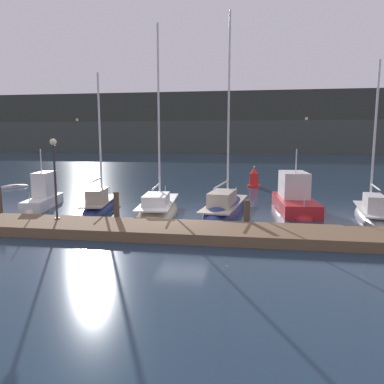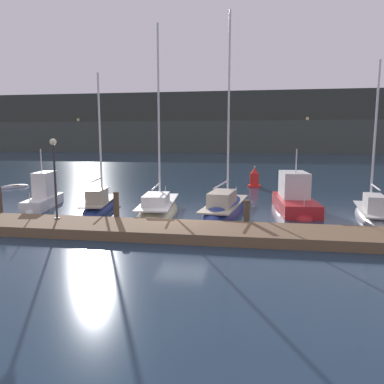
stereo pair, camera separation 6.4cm
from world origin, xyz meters
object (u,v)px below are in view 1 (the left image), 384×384
Objects in this scene: sailboat_berth_4 at (225,210)px; dock_lamppost at (54,165)px; sailboat_berth_2 at (100,207)px; motorboat_berth_5 at (294,204)px; channel_buoy at (254,179)px; motorboat_berth_1 at (43,201)px; sailboat_berth_6 at (371,216)px; rowboat_adrift at (13,188)px; sailboat_berth_3 at (158,211)px.

dock_lamppost is at bearing -146.64° from sailboat_berth_4.
sailboat_berth_2 is 1.38× the size of motorboat_berth_5.
channel_buoy is (1.72, 11.83, 0.56)m from sailboat_berth_4.
motorboat_berth_1 is 0.39× the size of sailboat_berth_4.
dock_lamppost is at bearing -92.25° from sailboat_berth_2.
motorboat_berth_5 is 13.82m from dock_lamppost.
sailboat_berth_4 reaches higher than channel_buoy.
rowboat_adrift is (-27.07, 8.40, -0.17)m from sailboat_berth_6.
sailboat_berth_6 is (11.81, 0.29, 0.04)m from sailboat_berth_3.
dock_lamppost reaches higher than channel_buoy.
sailboat_berth_2 reaches higher than motorboat_berth_5.
sailboat_berth_2 is at bearing -127.45° from channel_buoy.
motorboat_berth_1 is at bearing -179.32° from sailboat_berth_4.
sailboat_berth_6 is at bearing 1.43° from sailboat_berth_3.
sailboat_berth_4 is at bearing 0.68° from motorboat_berth_1.
channel_buoy is (-6.24, 12.31, 0.51)m from sailboat_berth_6.
motorboat_berth_5 is 3.40× the size of channel_buoy.
sailboat_berth_4 is at bearing 11.35° from sailboat_berth_3.
motorboat_berth_5 is (4.11, 1.35, 0.26)m from sailboat_berth_4.
sailboat_berth_2 is 15.57m from sailboat_berth_6.
sailboat_berth_3 reaches higher than channel_buoy.
motorboat_berth_5 is (7.95, 2.12, 0.25)m from sailboat_berth_3.
sailboat_berth_3 is at bearing 47.80° from dock_lamppost.
motorboat_berth_5 is (15.59, 1.48, -0.00)m from motorboat_berth_1.
sailboat_berth_4 is at bearing -98.27° from channel_buoy.
rowboat_adrift is at bearing 133.41° from motorboat_berth_1.
channel_buoy is at bearing 10.61° from rowboat_adrift.
rowboat_adrift is (-19.11, 7.93, -0.12)m from sailboat_berth_4.
sailboat_berth_4 reaches higher than motorboat_berth_1.
sailboat_berth_3 reaches higher than sailboat_berth_6.
sailboat_berth_2 is (3.87, -0.21, -0.22)m from motorboat_berth_1.
sailboat_berth_6 reaches higher than rowboat_adrift.
sailboat_berth_4 reaches higher than sailboat_berth_6.
sailboat_berth_2 is at bearing -177.36° from sailboat_berth_4.
sailboat_berth_3 is 11.81m from sailboat_berth_6.
sailboat_berth_3 reaches higher than sailboat_berth_2.
dock_lamppost is (3.69, -5.00, 2.67)m from motorboat_berth_1.
motorboat_berth_1 is 11.11m from rowboat_adrift.
channel_buoy is 0.62× the size of rowboat_adrift.
dock_lamppost is (-0.19, -4.78, 2.88)m from sailboat_berth_2.
motorboat_berth_1 is 19.45m from sailboat_berth_6.
sailboat_berth_6 is at bearing -1.00° from motorboat_berth_1.
sailboat_berth_4 is at bearing -22.53° from rowboat_adrift.
dock_lamppost is 1.30× the size of rowboat_adrift.
channel_buoy is 21.20m from rowboat_adrift.
dock_lamppost is (-9.52, -16.96, 2.37)m from channel_buoy.
motorboat_berth_1 is 11.49m from sailboat_berth_4.
sailboat_berth_3 is (3.77, -0.42, -0.04)m from sailboat_berth_2.
sailboat_berth_6 is at bearing -25.35° from motorboat_berth_5.
sailboat_berth_4 is at bearing 176.58° from sailboat_berth_6.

